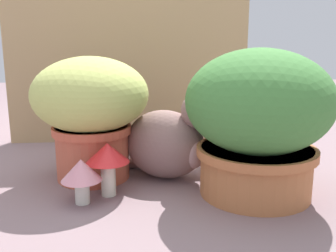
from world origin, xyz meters
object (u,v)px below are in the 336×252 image
Objects in this scene: leafy_planter at (258,119)px; cat at (170,141)px; grass_planter at (91,109)px; mushroom_ornament_pink at (81,173)px; mushroom_ornament_red at (108,157)px.

leafy_planter is 1.19× the size of cat.
grass_planter is at bearing 159.51° from leafy_planter.
cat is 0.31m from mushroom_ornament_pink.
grass_planter reaches higher than mushroom_ornament_pink.
mushroom_ornament_red is at bearing 176.33° from leafy_planter.
mushroom_ornament_red is at bearing -69.34° from grass_planter.
mushroom_ornament_pink is at bearing -143.05° from mushroom_ornament_red.
cat is at bearing 146.77° from leafy_planter.
cat is (0.24, -0.03, -0.10)m from grass_planter.
grass_planter is at bearing 87.01° from mushroom_ornament_pink.
cat is at bearing 33.52° from mushroom_ornament_red.
mushroom_ornament_red reaches higher than mushroom_ornament_pink.
mushroom_ornament_red is 0.09m from mushroom_ornament_pink.
mushroom_ornament_pink is at bearing -92.99° from grass_planter.
mushroom_ornament_pink is (-0.01, -0.20, -0.14)m from grass_planter.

